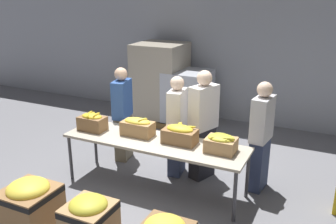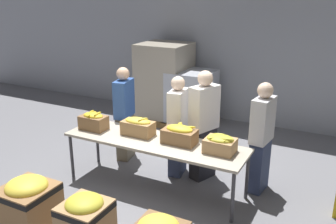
{
  "view_description": "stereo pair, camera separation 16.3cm",
  "coord_description": "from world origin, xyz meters",
  "px_view_note": "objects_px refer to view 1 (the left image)",
  "views": [
    {
      "loc": [
        2.38,
        -4.52,
        2.94
      ],
      "look_at": [
        0.15,
        0.16,
        1.2
      ],
      "focal_mm": 40.0,
      "sensor_mm": 36.0,
      "label": 1
    },
    {
      "loc": [
        2.53,
        -4.45,
        2.94
      ],
      "look_at": [
        0.15,
        0.16,
        1.2
      ],
      "focal_mm": 40.0,
      "sensor_mm": 36.0,
      "label": 2
    }
  ],
  "objects_px": {
    "banana_box_3": "(221,143)",
    "banana_box_0": "(92,122)",
    "pallet_stack_0": "(160,83)",
    "volunteer_3": "(203,126)",
    "banana_box_1": "(138,127)",
    "volunteer_1": "(177,127)",
    "volunteer_2": "(261,138)",
    "banana_box_2": "(180,134)",
    "sorting_table": "(155,144)",
    "volunteer_0": "(123,115)",
    "pallet_stack_1": "(188,99)",
    "donation_bin_0": "(30,206)"
  },
  "relations": [
    {
      "from": "volunteer_0",
      "to": "banana_box_2",
      "type": "bearing_deg",
      "value": 55.35
    },
    {
      "from": "banana_box_1",
      "to": "banana_box_0",
      "type": "bearing_deg",
      "value": -171.05
    },
    {
      "from": "volunteer_1",
      "to": "donation_bin_0",
      "type": "bearing_deg",
      "value": -30.9
    },
    {
      "from": "donation_bin_0",
      "to": "pallet_stack_0",
      "type": "height_order",
      "value": "pallet_stack_0"
    },
    {
      "from": "volunteer_0",
      "to": "pallet_stack_0",
      "type": "bearing_deg",
      "value": 178.2
    },
    {
      "from": "donation_bin_0",
      "to": "pallet_stack_1",
      "type": "xyz_separation_m",
      "value": [
        0.24,
        4.42,
        0.21
      ]
    },
    {
      "from": "banana_box_2",
      "to": "pallet_stack_0",
      "type": "xyz_separation_m",
      "value": [
        -1.69,
        2.74,
        -0.05
      ]
    },
    {
      "from": "donation_bin_0",
      "to": "banana_box_3",
      "type": "bearing_deg",
      "value": 42.95
    },
    {
      "from": "sorting_table",
      "to": "banana_box_1",
      "type": "xyz_separation_m",
      "value": [
        -0.33,
        0.09,
        0.19
      ]
    },
    {
      "from": "sorting_table",
      "to": "volunteer_0",
      "type": "relative_size",
      "value": 1.68
    },
    {
      "from": "donation_bin_0",
      "to": "pallet_stack_1",
      "type": "bearing_deg",
      "value": 86.94
    },
    {
      "from": "sorting_table",
      "to": "volunteer_0",
      "type": "height_order",
      "value": "volunteer_0"
    },
    {
      "from": "banana_box_1",
      "to": "donation_bin_0",
      "type": "xyz_separation_m",
      "value": [
        -0.52,
        -1.75,
        -0.53
      ]
    },
    {
      "from": "volunteer_1",
      "to": "donation_bin_0",
      "type": "xyz_separation_m",
      "value": [
        -0.95,
        -2.25,
        -0.42
      ]
    },
    {
      "from": "banana_box_1",
      "to": "pallet_stack_0",
      "type": "xyz_separation_m",
      "value": [
        -0.99,
        2.74,
        -0.05
      ]
    },
    {
      "from": "banana_box_2",
      "to": "volunteer_2",
      "type": "relative_size",
      "value": 0.29
    },
    {
      "from": "pallet_stack_1",
      "to": "sorting_table",
      "type": "bearing_deg",
      "value": -77.39
    },
    {
      "from": "banana_box_1",
      "to": "pallet_stack_1",
      "type": "distance_m",
      "value": 2.7
    },
    {
      "from": "sorting_table",
      "to": "banana_box_2",
      "type": "distance_m",
      "value": 0.42
    },
    {
      "from": "volunteer_3",
      "to": "pallet_stack_1",
      "type": "distance_m",
      "value": 2.4
    },
    {
      "from": "volunteer_0",
      "to": "volunteer_1",
      "type": "bearing_deg",
      "value": 73.59
    },
    {
      "from": "volunteer_2",
      "to": "volunteer_3",
      "type": "relative_size",
      "value": 0.95
    },
    {
      "from": "sorting_table",
      "to": "volunteer_2",
      "type": "height_order",
      "value": "volunteer_2"
    },
    {
      "from": "pallet_stack_0",
      "to": "volunteer_3",
      "type": "bearing_deg",
      "value": -49.79
    },
    {
      "from": "volunteer_2",
      "to": "pallet_stack_0",
      "type": "xyz_separation_m",
      "value": [
        -2.74,
        2.16,
        0.04
      ]
    },
    {
      "from": "volunteer_2",
      "to": "volunteer_3",
      "type": "distance_m",
      "value": 0.9
    },
    {
      "from": "banana_box_1",
      "to": "volunteer_1",
      "type": "xyz_separation_m",
      "value": [
        0.43,
        0.5,
        -0.1
      ]
    },
    {
      "from": "volunteer_1",
      "to": "pallet_stack_1",
      "type": "distance_m",
      "value": 2.3
    },
    {
      "from": "banana_box_3",
      "to": "pallet_stack_0",
      "type": "bearing_deg",
      "value": 129.98
    },
    {
      "from": "banana_box_1",
      "to": "banana_box_2",
      "type": "height_order",
      "value": "banana_box_1"
    },
    {
      "from": "donation_bin_0",
      "to": "sorting_table",
      "type": "bearing_deg",
      "value": 62.9
    },
    {
      "from": "volunteer_2",
      "to": "banana_box_0",
      "type": "bearing_deg",
      "value": -67.78
    },
    {
      "from": "banana_box_3",
      "to": "banana_box_1",
      "type": "bearing_deg",
      "value": 178.83
    },
    {
      "from": "banana_box_2",
      "to": "volunteer_3",
      "type": "xyz_separation_m",
      "value": [
        0.15,
        0.56,
        -0.04
      ]
    },
    {
      "from": "volunteer_1",
      "to": "volunteer_2",
      "type": "height_order",
      "value": "volunteer_2"
    },
    {
      "from": "volunteer_2",
      "to": "pallet_stack_0",
      "type": "relative_size",
      "value": 0.95
    },
    {
      "from": "volunteer_2",
      "to": "banana_box_3",
      "type": "bearing_deg",
      "value": -27.79
    },
    {
      "from": "banana_box_0",
      "to": "pallet_stack_1",
      "type": "height_order",
      "value": "pallet_stack_1"
    },
    {
      "from": "volunteer_0",
      "to": "pallet_stack_0",
      "type": "height_order",
      "value": "pallet_stack_0"
    },
    {
      "from": "banana_box_1",
      "to": "volunteer_3",
      "type": "height_order",
      "value": "volunteer_3"
    },
    {
      "from": "banana_box_0",
      "to": "pallet_stack_0",
      "type": "bearing_deg",
      "value": 94.59
    },
    {
      "from": "banana_box_1",
      "to": "pallet_stack_0",
      "type": "relative_size",
      "value": 0.28
    },
    {
      "from": "sorting_table",
      "to": "donation_bin_0",
      "type": "xyz_separation_m",
      "value": [
        -0.85,
        -1.67,
        -0.34
      ]
    },
    {
      "from": "banana_box_3",
      "to": "banana_box_0",
      "type": "bearing_deg",
      "value": -177.48
    },
    {
      "from": "pallet_stack_1",
      "to": "banana_box_2",
      "type": "bearing_deg",
      "value": -69.72
    },
    {
      "from": "volunteer_0",
      "to": "volunteer_1",
      "type": "relative_size",
      "value": 1.01
    },
    {
      "from": "sorting_table",
      "to": "banana_box_3",
      "type": "relative_size",
      "value": 6.7
    },
    {
      "from": "banana_box_1",
      "to": "pallet_stack_0",
      "type": "distance_m",
      "value": 2.91
    },
    {
      "from": "banana_box_2",
      "to": "volunteer_2",
      "type": "distance_m",
      "value": 1.2
    },
    {
      "from": "sorting_table",
      "to": "banana_box_0",
      "type": "relative_size",
      "value": 6.54
    }
  ]
}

